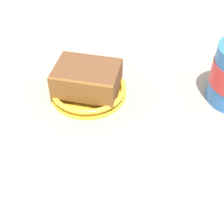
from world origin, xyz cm
name	(u,v)px	position (x,y,z in cm)	size (l,w,h in cm)	color
ground_plane	(121,115)	(0.00, 0.00, -1.49)	(131.71, 131.71, 2.99)	tan
small_plate	(88,89)	(-6.01, -3.33, 0.86)	(13.08, 13.08, 1.74)	yellow
cake_slice	(87,80)	(-5.81, -3.49, 3.22)	(12.62, 13.03, 4.69)	brown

